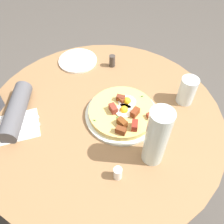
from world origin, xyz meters
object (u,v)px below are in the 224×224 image
object	(u,v)px
breakfast_pizza	(122,111)
pepper_shaker	(112,61)
water_glass	(187,91)
fork	(16,130)
bread_plate	(78,61)
dining_table	(104,140)
salt_shaker	(118,173)
pizza_plate	(122,114)
knife	(15,123)
water_bottle	(157,138)

from	to	relation	value
breakfast_pizza	pepper_shaker	world-z (taller)	breakfast_pizza
water_glass	pepper_shaker	bearing A→B (deg)	158.05
breakfast_pizza	fork	world-z (taller)	breakfast_pizza
pepper_shaker	bread_plate	bearing A→B (deg)	-176.01
bread_plate	dining_table	bearing A→B (deg)	-54.14
dining_table	bread_plate	distance (m)	0.40
salt_shaker	bread_plate	bearing A→B (deg)	122.31
breakfast_pizza	pepper_shaker	xyz separation A→B (m)	(-0.12, 0.29, 0.00)
water_glass	bread_plate	bearing A→B (deg)	166.10
breakfast_pizza	water_glass	xyz separation A→B (m)	(0.23, 0.15, 0.03)
fork	pepper_shaker	xyz separation A→B (m)	(0.25, 0.46, 0.02)
dining_table	pizza_plate	xyz separation A→B (m)	(0.07, 0.02, 0.18)
dining_table	pizza_plate	world-z (taller)	pizza_plate
fork	knife	xyz separation A→B (m)	(-0.02, 0.03, 0.00)
knife	water_bottle	xyz separation A→B (m)	(0.53, -0.01, 0.11)
pizza_plate	water_bottle	bearing A→B (deg)	-46.76
breakfast_pizza	fork	xyz separation A→B (m)	(-0.37, -0.17, -0.02)
pizza_plate	breakfast_pizza	xyz separation A→B (m)	(0.00, -0.00, 0.02)
dining_table	breakfast_pizza	world-z (taller)	breakfast_pizza
water_bottle	pepper_shaker	bearing A→B (deg)	120.59
knife	breakfast_pizza	bearing A→B (deg)	-12.02
bread_plate	water_bottle	size ratio (longest dim) A/B	0.78
dining_table	pepper_shaker	world-z (taller)	pepper_shaker
dining_table	water_bottle	distance (m)	0.39
pepper_shaker	breakfast_pizza	bearing A→B (deg)	-67.68
bread_plate	water_glass	size ratio (longest dim) A/B	1.58
pizza_plate	knife	size ratio (longest dim) A/B	1.59
bread_plate	salt_shaker	bearing A→B (deg)	-57.69
fork	water_glass	bearing A→B (deg)	-4.20
fork	knife	world-z (taller)	same
salt_shaker	dining_table	bearing A→B (deg)	117.45
pizza_plate	fork	xyz separation A→B (m)	(-0.36, -0.18, 0.00)
dining_table	water_glass	world-z (taller)	water_glass
pepper_shaker	salt_shaker	bearing A→B (deg)	-73.21
water_glass	water_bottle	bearing A→B (deg)	-106.69
water_glass	water_bottle	xyz separation A→B (m)	(-0.09, -0.30, 0.06)
fork	water_bottle	world-z (taller)	water_bottle
pizza_plate	water_glass	distance (m)	0.28
water_bottle	knife	bearing A→B (deg)	179.30
pizza_plate	salt_shaker	world-z (taller)	salt_shaker
water_glass	pepper_shaker	distance (m)	0.37
dining_table	salt_shaker	bearing A→B (deg)	-62.55
water_bottle	breakfast_pizza	bearing A→B (deg)	133.05
pizza_plate	fork	bearing A→B (deg)	-154.28
fork	water_glass	world-z (taller)	water_glass
dining_table	water_glass	distance (m)	0.42
water_glass	salt_shaker	world-z (taller)	water_glass
fork	water_bottle	xyz separation A→B (m)	(0.51, 0.02, 0.11)
pepper_shaker	knife	bearing A→B (deg)	-122.06
breakfast_pizza	knife	size ratio (longest dim) A/B	1.43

